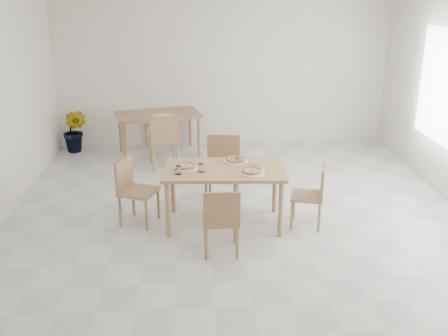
{
  "coord_description": "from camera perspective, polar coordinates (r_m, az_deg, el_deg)",
  "views": [
    {
      "loc": [
        -0.54,
        -5.97,
        2.95
      ],
      "look_at": [
        -0.18,
        0.06,
        0.75
      ],
      "focal_mm": 42.0,
      "sensor_mm": 36.0,
      "label": 1
    }
  ],
  "objects": [
    {
      "name": "chair_south",
      "position": [
        5.79,
        -0.3,
        -5.4
      ],
      "size": [
        0.4,
        0.4,
        0.81
      ],
      "rotation": [
        0.0,
        0.0,
        3.14
      ],
      "color": "#9D834E",
      "rests_on": "ground"
    },
    {
      "name": "pizza_mushroom",
      "position": [
        6.44,
        -4.17,
        0.23
      ],
      "size": [
        0.3,
        0.3,
        0.03
      ],
      "rotation": [
        0.0,
        0.0,
        0.25
      ],
      "color": "tan",
      "rests_on": "plate_mushroom"
    },
    {
      "name": "plate_empty",
      "position": [
        8.93,
        -6.7,
        5.63
      ],
      "size": [
        0.32,
        0.32,
        0.02
      ],
      "primitive_type": "cylinder",
      "color": "white",
      "rests_on": "second_table"
    },
    {
      "name": "pizza_margherita",
      "position": [
        6.27,
        3.02,
        -0.3
      ],
      "size": [
        0.26,
        0.26,
        0.03
      ],
      "rotation": [
        0.0,
        0.0,
        0.01
      ],
      "color": "tan",
      "rests_on": "plate_margherita"
    },
    {
      "name": "chair_north",
      "position": [
        7.23,
        -0.14,
        0.44
      ],
      "size": [
        0.53,
        0.53,
        0.92
      ],
      "rotation": [
        0.0,
        0.0,
        -0.17
      ],
      "color": "#9D834E",
      "rests_on": "ground"
    },
    {
      "name": "chair_back_s",
      "position": [
        8.53,
        -6.6,
        3.34
      ],
      "size": [
        0.52,
        0.52,
        0.91
      ],
      "rotation": [
        0.0,
        0.0,
        3.32
      ],
      "color": "#9D834E",
      "rests_on": "ground"
    },
    {
      "name": "plate_mushroom",
      "position": [
        6.44,
        -4.16,
        0.03
      ],
      "size": [
        0.3,
        0.3,
        0.02
      ],
      "primitive_type": "cylinder",
      "color": "white",
      "rests_on": "main_table"
    },
    {
      "name": "second_table",
      "position": [
        9.18,
        -7.14,
        5.38
      ],
      "size": [
        1.56,
        1.11,
        0.75
      ],
      "rotation": [
        0.0,
        0.0,
        0.24
      ],
      "color": "#9D834E",
      "rests_on": "ground"
    },
    {
      "name": "chair_east",
      "position": [
        6.58,
        9.7,
        -2.59
      ],
      "size": [
        0.48,
        0.48,
        0.79
      ],
      "rotation": [
        0.0,
        0.0,
        -1.83
      ],
      "color": "#9D834E",
      "rests_on": "ground"
    },
    {
      "name": "fork_a",
      "position": [
        6.13,
        -1.05,
        -1.03
      ],
      "size": [
        0.04,
        0.19,
        0.01
      ],
      "primitive_type": "cube",
      "rotation": [
        0.0,
        0.0,
        -0.15
      ],
      "color": "silver",
      "rests_on": "main_table"
    },
    {
      "name": "tumbler_a",
      "position": [
        6.25,
        -5.02,
        -0.23
      ],
      "size": [
        0.08,
        0.08,
        0.1
      ],
      "primitive_type": "cylinder",
      "color": "white",
      "rests_on": "main_table"
    },
    {
      "name": "napkin_holder",
      "position": [
        6.54,
        3.39,
        0.9
      ],
      "size": [
        0.12,
        0.06,
        0.14
      ],
      "rotation": [
        0.0,
        0.0,
        -0.0
      ],
      "color": "silver",
      "rests_on": "main_table"
    },
    {
      "name": "potted_plant",
      "position": [
        9.7,
        -15.92,
        3.92
      ],
      "size": [
        0.52,
        0.46,
        0.79
      ],
      "primitive_type": "imported",
      "rotation": [
        0.0,
        0.0,
        -0.3
      ],
      "color": "#286D20",
      "rests_on": "ground"
    },
    {
      "name": "main_table",
      "position": [
        6.46,
        0.0,
        -0.73
      ],
      "size": [
        1.53,
        0.92,
        0.75
      ],
      "rotation": [
        0.0,
        0.0,
        -0.05
      ],
      "color": "tan",
      "rests_on": "ground"
    },
    {
      "name": "plate_margherita",
      "position": [
        6.28,
        3.02,
        -0.5
      ],
      "size": [
        0.32,
        0.32,
        0.02
      ],
      "primitive_type": "cylinder",
      "color": "white",
      "rests_on": "main_table"
    },
    {
      "name": "plate_pepperoni",
      "position": [
        6.66,
        1.27,
        0.77
      ],
      "size": [
        0.31,
        0.31,
        0.02
      ],
      "primitive_type": "cylinder",
      "color": "white",
      "rests_on": "main_table"
    },
    {
      "name": "fork_b",
      "position": [
        6.69,
        4.48,
        0.72
      ],
      "size": [
        0.07,
        0.16,
        0.01
      ],
      "primitive_type": "cube",
      "rotation": [
        0.0,
        0.0,
        -0.37
      ],
      "color": "silver",
      "rests_on": "main_table"
    },
    {
      "name": "pizza_pepperoni",
      "position": [
        6.66,
        1.27,
        0.96
      ],
      "size": [
        0.29,
        0.29,
        0.03
      ],
      "rotation": [
        0.0,
        0.0,
        0.13
      ],
      "color": "tan",
      "rests_on": "plate_pepperoni"
    },
    {
      "name": "chair_west",
      "position": [
        6.68,
        -9.92,
        -1.97
      ],
      "size": [
        0.54,
        0.54,
        0.84
      ],
      "rotation": [
        0.0,
        0.0,
        1.21
      ],
      "color": "#9D834E",
      "rests_on": "ground"
    },
    {
      "name": "tumbler_b",
      "position": [
        6.31,
        -2.53,
        0.01
      ],
      "size": [
        0.07,
        0.07,
        0.1
      ],
      "primitive_type": "cylinder",
      "color": "white",
      "rests_on": "main_table"
    },
    {
      "name": "chair_back_n",
      "position": [
        10.0,
        -7.53,
        5.33
      ],
      "size": [
        0.4,
        0.4,
        0.78
      ],
      "rotation": [
        0.0,
        0.0,
        0.03
      ],
      "color": "#9D834E",
      "rests_on": "ground"
    }
  ]
}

